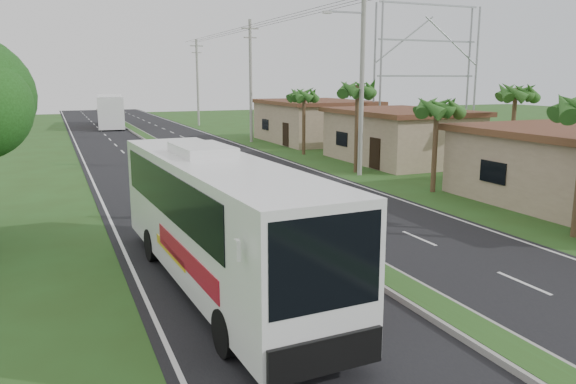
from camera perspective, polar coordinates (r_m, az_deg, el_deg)
name	(u,v)px	position (r m, az deg, el deg)	size (l,w,h in m)	color
ground	(422,302)	(15.48, 13.50, -10.84)	(180.00, 180.00, 0.00)	#2C4B1B
road_asphalt	(216,179)	(33.11, -7.35, 1.31)	(14.00, 160.00, 0.02)	black
median_strip	(216,178)	(33.10, -7.36, 1.47)	(1.20, 160.00, 0.18)	gray
lane_edge_left	(96,188)	(32.02, -18.97, 0.41)	(0.12, 160.00, 0.01)	silver
lane_edge_right	(319,172)	(35.47, 3.13, 2.05)	(0.12, 160.00, 0.01)	silver
shop_mid	(399,135)	(40.59, 11.25, 5.68)	(7.60, 10.60, 3.67)	gray
shop_far	(314,121)	(52.72, 2.66, 7.25)	(8.60, 11.60, 3.82)	gray
palm_verge_b	(437,107)	(29.63, 14.90, 8.31)	(2.40, 2.40, 5.05)	#473321
palm_verge_c	(358,90)	(35.10, 7.08, 10.28)	(2.40, 2.40, 5.85)	#473321
palm_verge_d	(304,95)	(43.35, 1.63, 9.81)	(2.40, 2.40, 5.25)	#473321
palm_behind_shop	(516,93)	(37.21, 22.12, 9.31)	(2.40, 2.40, 5.65)	#473321
utility_pole_b	(362,70)	(34.07, 7.50, 12.15)	(3.20, 0.28, 12.00)	gray
utility_pole_c	(251,80)	(52.33, -3.81, 11.30)	(1.60, 0.28, 11.00)	gray
utility_pole_d	(198,82)	(71.52, -9.18, 11.02)	(1.60, 0.28, 10.50)	gray
billboard_lattice	(427,66)	(51.56, 13.94, 12.28)	(10.18, 1.18, 12.07)	gray
coach_bus_main	(216,213)	(15.56, -7.29, -2.14)	(3.13, 12.23, 3.92)	white
coach_bus_far	(110,109)	(72.16, -17.61, 8.03)	(3.93, 13.19, 3.78)	white
motorcyclist	(345,254)	(16.11, 5.81, -6.27)	(1.63, 0.79, 2.35)	black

